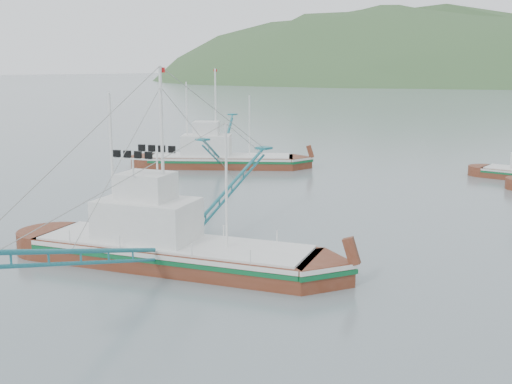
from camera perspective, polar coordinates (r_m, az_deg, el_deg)
The scene contains 4 objects.
ground at distance 36.77m, azimuth -5.95°, elevation -6.32°, with size 1200.00×1200.00×0.00m, color slate.
main_boat at distance 35.90m, azimuth -7.60°, elevation -2.92°, with size 16.71×28.45×11.87m.
bg_boat_left at distance 69.94m, azimuth -3.23°, elevation 4.18°, with size 21.08×25.26×11.48m.
headland_left at distance 435.96m, azimuth 11.29°, elevation 9.63°, with size 448.00×308.00×210.00m, color #34552C.
Camera 1 is at (24.96, -24.62, 11.09)m, focal length 45.00 mm.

